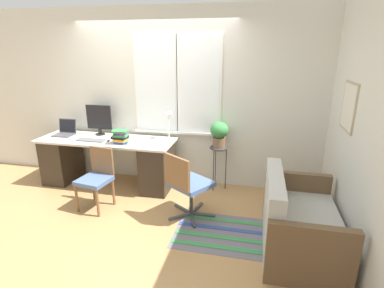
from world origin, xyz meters
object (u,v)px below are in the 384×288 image
object	(u,v)px
keyboard	(91,140)
plant_stand	(219,152)
monitor	(99,119)
office_chair_swivel	(187,184)
book_stack	(120,137)
desk_lamp	(169,119)
mouse	(109,140)
potted_plant	(219,133)
desk_chair_wooden	(97,177)
couch_loveseat	(297,224)
laptop	(65,132)

from	to	relation	value
keyboard	plant_stand	size ratio (longest dim) A/B	0.64
monitor	plant_stand	size ratio (longest dim) A/B	0.71
office_chair_swivel	book_stack	bearing A→B (deg)	7.96
keyboard	desk_lamp	xyz separation A→B (m)	(1.14, 0.34, 0.32)
monitor	keyboard	xyz separation A→B (m)	(0.03, -0.34, -0.25)
mouse	desk_lamp	world-z (taller)	desk_lamp
potted_plant	desk_chair_wooden	bearing A→B (deg)	-149.10
book_stack	potted_plant	bearing A→B (deg)	15.25
desk_chair_wooden	office_chair_swivel	distance (m)	1.27
desk_chair_wooden	plant_stand	distance (m)	1.80
plant_stand	mouse	bearing A→B (deg)	-168.61
keyboard	couch_loveseat	distance (m)	3.13
monitor	office_chair_swivel	world-z (taller)	monitor
office_chair_swivel	couch_loveseat	distance (m)	1.36
desk_chair_wooden	potted_plant	bearing A→B (deg)	39.99
desk_chair_wooden	plant_stand	size ratio (longest dim) A/B	1.21
plant_stand	potted_plant	world-z (taller)	potted_plant
desk_lamp	plant_stand	distance (m)	0.92
laptop	desk_lamp	world-z (taller)	desk_lamp
plant_stand	office_chair_swivel	bearing A→B (deg)	-106.24
keyboard	book_stack	bearing A→B (deg)	-3.43
desk_lamp	office_chair_swivel	world-z (taller)	desk_lamp
laptop	book_stack	distance (m)	1.11
laptop	office_chair_swivel	size ratio (longest dim) A/B	0.35
office_chair_swivel	plant_stand	distance (m)	0.98
keyboard	office_chair_swivel	bearing A→B (deg)	-19.30
monitor	desk_lamp	xyz separation A→B (m)	(1.17, -0.00, 0.06)
monitor	desk_chair_wooden	size ratio (longest dim) A/B	0.59
keyboard	plant_stand	distance (m)	1.95
desk_chair_wooden	couch_loveseat	world-z (taller)	couch_loveseat
book_stack	office_chair_swivel	distance (m)	1.32
couch_loveseat	plant_stand	distance (m)	1.67
monitor	couch_loveseat	distance (m)	3.31
monitor	book_stack	world-z (taller)	monitor
monitor	plant_stand	xyz separation A→B (m)	(1.94, 0.01, -0.42)
plant_stand	desk_lamp	bearing A→B (deg)	-178.95
desk_lamp	potted_plant	bearing A→B (deg)	1.05
keyboard	office_chair_swivel	world-z (taller)	office_chair_swivel
couch_loveseat	plant_stand	bearing A→B (deg)	38.95
monitor	plant_stand	distance (m)	1.99
mouse	book_stack	world-z (taller)	book_stack
mouse	book_stack	xyz separation A→B (m)	(0.23, -0.05, 0.09)
monitor	potted_plant	distance (m)	1.95
desk_lamp	desk_chair_wooden	size ratio (longest dim) A/B	0.53
desk_chair_wooden	plant_stand	bearing A→B (deg)	39.99
desk_chair_wooden	couch_loveseat	size ratio (longest dim) A/B	0.65
keyboard	plant_stand	world-z (taller)	keyboard
mouse	potted_plant	world-z (taller)	potted_plant
plant_stand	potted_plant	size ratio (longest dim) A/B	1.73
desk_chair_wooden	couch_loveseat	bearing A→B (deg)	1.13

